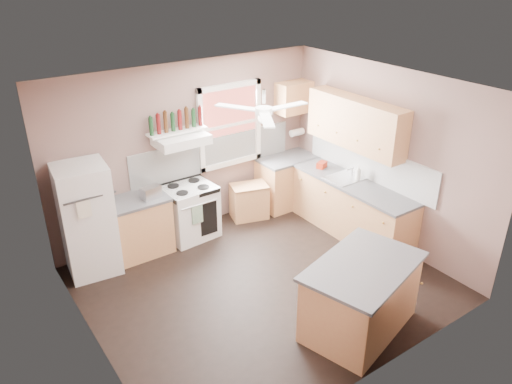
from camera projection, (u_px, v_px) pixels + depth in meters
floor at (263, 283)px, 6.88m from camera, size 4.50×4.50×0.00m
ceiling at (264, 90)px, 5.70m from camera, size 4.50×4.50×0.00m
wall_back at (187, 148)px, 7.78m from camera, size 4.50×0.05×2.70m
wall_right at (386, 157)px, 7.46m from camera, size 0.05×4.00×2.70m
wall_left at (83, 252)px, 5.11m from camera, size 0.05×4.00×2.70m
backsplash_back at (214, 154)px, 8.06m from camera, size 2.90×0.03×0.55m
backsplash_right at (369, 162)px, 7.74m from camera, size 0.03×2.60×0.55m
window_view at (229, 125)px, 8.03m from camera, size 1.00×0.02×1.20m
window_frame at (230, 125)px, 8.01m from camera, size 1.16×0.07×1.36m
refrigerator at (87, 220)px, 6.83m from camera, size 0.75×0.73×1.61m
base_cabinet_left at (138, 227)px, 7.40m from camera, size 0.90×0.60×0.86m
counter_left at (135, 200)px, 7.20m from camera, size 0.92×0.62×0.04m
toaster at (151, 192)px, 7.19m from camera, size 0.30×0.21×0.18m
stove at (190, 212)px, 7.84m from camera, size 0.80×0.69×0.86m
range_hood at (181, 140)px, 7.34m from camera, size 0.78×0.50×0.14m
bottle_shelf at (177, 131)px, 7.39m from camera, size 0.90×0.26×0.03m
cart at (249, 201)px, 8.46m from camera, size 0.69×0.55×0.60m
base_cabinet_corner at (287, 182)px, 8.84m from camera, size 1.00×0.60×0.86m
base_cabinet_right at (351, 209)px, 7.92m from camera, size 0.60×2.20×0.86m
counter_corner at (288, 159)px, 8.65m from camera, size 1.02×0.62×0.04m
counter_right at (353, 184)px, 7.71m from camera, size 0.62×2.22×0.04m
sink at (344, 179)px, 7.85m from camera, size 0.55×0.45×0.03m
faucet at (352, 172)px, 7.90m from camera, size 0.03×0.03×0.14m
upper_cabinet_right at (356, 123)px, 7.54m from camera, size 0.33×1.80×0.76m
upper_cabinet_corner at (294, 97)px, 8.40m from camera, size 0.60×0.33×0.52m
paper_towel at (297, 132)px, 8.77m from camera, size 0.26×0.12×0.12m
island at (360, 298)px, 5.89m from camera, size 1.56×1.21×0.86m
island_top at (364, 266)px, 5.70m from camera, size 1.66×1.31×0.04m
ceiling_fan_hub at (264, 111)px, 5.81m from camera, size 0.20×0.20×0.08m
soap_bottle at (358, 173)px, 7.75m from camera, size 0.13×0.13×0.24m
red_caddy at (322, 165)px, 8.21m from camera, size 0.21×0.18×0.10m
wine_bottles at (176, 121)px, 7.32m from camera, size 0.86×0.06×0.31m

